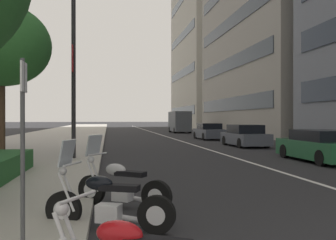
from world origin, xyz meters
TOP-DOWN VIEW (x-y plane):
  - sidewalk_right_plaza at (30.00, 10.60)m, footprint 160.00×9.07m
  - lane_centre_stripe at (35.00, 0.00)m, footprint 110.00×0.16m
  - motorcycle_far_end_row at (4.27, 5.80)m, footprint 0.98×2.08m
  - motorcycle_by_sign_pole at (5.76, 5.51)m, footprint 1.33×1.84m
  - car_mid_block_traffic at (12.72, -3.03)m, footprint 4.59×1.88m
  - car_lead_in_lane at (21.37, -2.99)m, footprint 4.37×2.01m
  - car_far_down_avenue at (29.71, -2.88)m, footprint 4.44×1.98m
  - delivery_van_ahead at (45.12, -3.22)m, footprint 5.36×2.11m
  - parking_sign_by_curb at (3.37, 6.89)m, footprint 0.32×0.06m
  - street_lamp_with_banners at (14.40, 6.89)m, footprint 1.26×2.37m
  - street_tree_mid_sidewalk at (12.21, 9.48)m, footprint 3.41×3.41m
  - office_tower_far_left_down_avenue at (68.31, -15.64)m, footprint 24.18×15.24m

SIDE VIEW (x-z plane):
  - lane_centre_stripe at x=35.00m, z-range 0.00..0.01m
  - sidewalk_right_plaza at x=30.00m, z-range 0.00..0.15m
  - motorcycle_far_end_row at x=4.27m, z-range -0.30..1.16m
  - motorcycle_by_sign_pole at x=5.76m, z-range -0.30..1.17m
  - car_mid_block_traffic at x=12.72m, z-range -0.02..1.31m
  - car_far_down_avenue at x=29.71m, z-range -0.05..1.34m
  - car_lead_in_lane at x=21.37m, z-range -0.04..1.37m
  - delivery_van_ahead at x=45.12m, z-range 0.09..2.78m
  - parking_sign_by_curb at x=3.37m, z-range 0.40..2.87m
  - street_tree_mid_sidewalk at x=12.21m, z-range 1.54..7.24m
  - street_lamp_with_banners at x=14.40m, z-range 0.90..9.71m
  - office_tower_far_left_down_avenue at x=68.31m, z-range 0.00..40.90m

